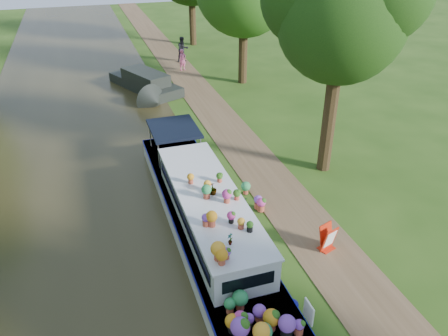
% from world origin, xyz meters
% --- Properties ---
extents(ground, '(100.00, 100.00, 0.00)m').
position_xyz_m(ground, '(0.00, 0.00, 0.00)').
color(ground, '#264511').
rests_on(ground, ground).
extents(canal_water, '(10.00, 100.00, 0.02)m').
position_xyz_m(canal_water, '(-6.00, 0.00, 0.01)').
color(canal_water, '#2B2612').
rests_on(canal_water, ground).
extents(towpath, '(2.20, 100.00, 0.03)m').
position_xyz_m(towpath, '(1.20, 0.00, 0.01)').
color(towpath, brown).
rests_on(towpath, ground).
extents(plant_boat, '(2.29, 13.52, 2.28)m').
position_xyz_m(plant_boat, '(-2.25, -0.27, 0.85)').
color(plant_boat, silver).
rests_on(plant_boat, canal_water).
extents(tree_near_overhang, '(5.52, 5.28, 8.99)m').
position_xyz_m(tree_near_overhang, '(3.79, 3.06, 6.60)').
color(tree_near_overhang, black).
rests_on(tree_near_overhang, ground).
extents(second_boat, '(4.05, 6.97, 1.26)m').
position_xyz_m(second_boat, '(-1.84, 15.26, 0.51)').
color(second_boat, black).
rests_on(second_boat, canal_water).
extents(sandwich_board, '(0.59, 0.60, 0.88)m').
position_xyz_m(sandwich_board, '(1.23, -1.81, 0.43)').
color(sandwich_board, red).
rests_on(sandwich_board, towpath).
extents(pedestrian_pink, '(0.63, 0.51, 1.48)m').
position_xyz_m(pedestrian_pink, '(1.37, 18.83, 0.77)').
color(pedestrian_pink, pink).
rests_on(pedestrian_pink, towpath).
extents(pedestrian_dark, '(1.02, 0.87, 1.86)m').
position_xyz_m(pedestrian_dark, '(1.90, 20.95, 0.96)').
color(pedestrian_dark, black).
rests_on(pedestrian_dark, towpath).
extents(verge_plant, '(0.51, 0.48, 0.46)m').
position_xyz_m(verge_plant, '(-0.60, 1.28, 0.23)').
color(verge_plant, '#21712A').
rests_on(verge_plant, ground).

